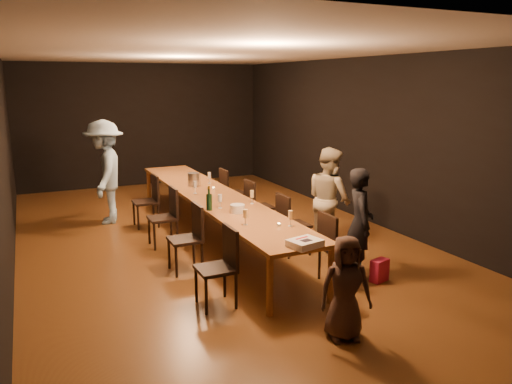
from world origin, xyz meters
name	(u,v)px	position (x,y,z in m)	size (l,w,h in m)	color
ground	(214,239)	(0.00, 0.00, 0.00)	(10.00, 10.00, 0.00)	#482312
room_shell	(211,113)	(0.00, 0.00, 2.08)	(6.04, 10.04, 3.02)	black
table	(213,198)	(0.00, 0.00, 0.70)	(0.90, 6.00, 0.75)	#915F2A
chair_right_0	(339,248)	(0.85, -2.40, 0.47)	(0.42, 0.42, 0.93)	black
chair_right_1	(294,224)	(0.85, -1.20, 0.47)	(0.42, 0.42, 0.93)	black
chair_right_2	(260,206)	(0.85, 0.00, 0.47)	(0.42, 0.42, 0.93)	black
chair_right_3	(233,192)	(0.85, 1.20, 0.47)	(0.42, 0.42, 0.93)	black
chair_left_0	(215,268)	(-0.85, -2.40, 0.47)	(0.42, 0.42, 0.93)	black
chair_left_1	(185,239)	(-0.85, -1.20, 0.47)	(0.42, 0.42, 0.93)	black
chair_left_2	(162,217)	(-0.85, 0.00, 0.47)	(0.42, 0.42, 0.93)	black
chair_left_3	(145,201)	(-0.85, 1.20, 0.47)	(0.42, 0.42, 0.93)	black
woman_birthday	(360,223)	(1.19, -2.36, 0.74)	(0.54, 0.35, 1.48)	black
woman_tan	(329,199)	(1.46, -1.21, 0.80)	(0.77, 0.60, 1.59)	tan
man_blue	(105,172)	(-1.43, 1.76, 0.95)	(1.22, 0.70, 1.89)	#8CB4D9
child	(346,288)	(0.07, -3.65, 0.54)	(0.53, 0.34, 1.08)	#3C2921
gift_bag_red	(379,270)	(1.34, -2.62, 0.15)	(0.25, 0.14, 0.30)	#BF1C46
gift_bag_blue	(352,263)	(1.17, -2.25, 0.15)	(0.24, 0.16, 0.30)	#2764AA
birthday_cake	(305,243)	(0.04, -2.90, 0.79)	(0.40, 0.35, 0.08)	white
plate_stack	(237,209)	(-0.08, -1.22, 0.81)	(0.21, 0.21, 0.12)	white
champagne_bottle	(209,198)	(-0.39, -0.92, 0.93)	(0.08, 0.08, 0.36)	black
ice_bucket	(194,179)	(-0.05, 0.85, 0.86)	(0.21, 0.21, 0.23)	#B8B8BD
wineglass_0	(245,217)	(-0.22, -1.83, 0.85)	(0.06, 0.06, 0.21)	beige
wineglass_1	(291,218)	(0.28, -2.13, 0.85)	(0.06, 0.06, 0.21)	beige
wineglass_2	(220,201)	(-0.21, -0.88, 0.85)	(0.06, 0.06, 0.21)	silver
wineglass_3	(252,197)	(0.33, -0.83, 0.85)	(0.06, 0.06, 0.21)	beige
wineglass_4	(195,187)	(-0.23, 0.22, 0.85)	(0.06, 0.06, 0.21)	silver
wineglass_5	(209,178)	(0.26, 0.90, 0.85)	(0.06, 0.06, 0.21)	silver
tealight_near	(279,225)	(0.15, -2.05, 0.77)	(0.05, 0.05, 0.03)	#B2B7B2
tealight_mid	(213,189)	(0.15, 0.38, 0.77)	(0.05, 0.05, 0.03)	#B2B7B2
tealight_far	(195,178)	(0.15, 1.40, 0.77)	(0.05, 0.05, 0.03)	#B2B7B2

